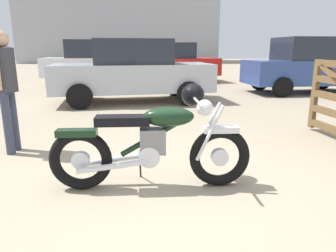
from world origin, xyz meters
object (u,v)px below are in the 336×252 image
at_px(dark_sedan_left, 133,71).
at_px(pale_sedan_back, 125,57).
at_px(blue_hatchback_right, 309,65).
at_px(silver_sedan_mid, 168,63).
at_px(vintage_motorcycle, 156,142).
at_px(bystander, 5,80).
at_px(white_estate_far, 93,61).

relative_size(dark_sedan_left, pale_sedan_back, 0.89).
bearing_deg(dark_sedan_left, blue_hatchback_right, 7.38).
xyz_separation_m(silver_sedan_mid, pale_sedan_back, (-1.63, 6.59, 0.10)).
height_order(vintage_motorcycle, pale_sedan_back, pale_sedan_back).
height_order(vintage_motorcycle, silver_sedan_mid, silver_sedan_mid).
bearing_deg(vintage_motorcycle, blue_hatchback_right, 53.00).
xyz_separation_m(bystander, dark_sedan_left, (1.92, 4.01, -0.18)).
bearing_deg(blue_hatchback_right, dark_sedan_left, 10.30).
bearing_deg(bystander, dark_sedan_left, 72.07).
xyz_separation_m(vintage_motorcycle, pale_sedan_back, (0.23, 16.83, 0.45)).
bearing_deg(bystander, silver_sedan_mid, 74.81).
xyz_separation_m(dark_sedan_left, pale_sedan_back, (0.16, 11.38, 0.10)).
bearing_deg(vintage_motorcycle, pale_sedan_back, 95.01).
xyz_separation_m(silver_sedan_mid, white_estate_far, (-3.16, 0.28, 0.08)).
distance_m(silver_sedan_mid, pale_sedan_back, 6.79).
relative_size(bystander, blue_hatchback_right, 0.42).
relative_size(vintage_motorcycle, silver_sedan_mid, 0.48).
relative_size(bystander, dark_sedan_left, 0.39).
height_order(silver_sedan_mid, pale_sedan_back, pale_sedan_back).
xyz_separation_m(vintage_motorcycle, silver_sedan_mid, (1.85, 10.24, 0.34)).
height_order(vintage_motorcycle, blue_hatchback_right, blue_hatchback_right).
relative_size(vintage_motorcycle, pale_sedan_back, 0.44).
height_order(dark_sedan_left, pale_sedan_back, pale_sedan_back).
bearing_deg(white_estate_far, pale_sedan_back, -101.78).
bearing_deg(blue_hatchback_right, bystander, 33.99).
bearing_deg(dark_sedan_left, vintage_motorcycle, -91.98).
relative_size(vintage_motorcycle, blue_hatchback_right, 0.53).
xyz_separation_m(bystander, silver_sedan_mid, (3.71, 8.80, -0.18)).
relative_size(bystander, white_estate_far, 0.42).
bearing_deg(silver_sedan_mid, blue_hatchback_right, -48.76).
bearing_deg(vintage_motorcycle, white_estate_far, 102.87).
relative_size(vintage_motorcycle, dark_sedan_left, 0.49).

